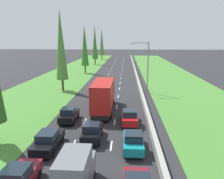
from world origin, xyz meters
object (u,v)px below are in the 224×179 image
black_hatchback_centre_lane (92,132)px  poplar_tree_fourth (95,42)px  red_hatchback_right_lane (130,117)px  poplar_tree_fifth (102,42)px  red_box_truck_centre_lane (104,95)px  poplar_tree_second (61,45)px  poplar_tree_third (85,46)px  black_hatchback_left_lane (69,115)px  grey_van_centre_lane (75,175)px  black_sedan_left_lane (48,140)px  street_light_mast (146,64)px  teal_hatchback_right_lane (133,141)px  maroon_hatchback_left_lane (19,178)px

black_hatchback_centre_lane → poplar_tree_fourth: 65.20m
red_hatchback_right_lane → poplar_tree_fifth: poplar_tree_fifth is taller
red_box_truck_centre_lane → poplar_tree_second: size_ratio=0.64×
poplar_tree_third → poplar_tree_fourth: (-0.19, 21.79, 0.61)m
red_hatchback_right_lane → poplar_tree_fifth: bearing=98.3°
black_hatchback_left_lane → grey_van_centre_lane: bearing=-74.1°
black_sedan_left_lane → street_light_mast: size_ratio=0.50×
poplar_tree_fourth → street_light_mast: bearing=-71.1°
red_box_truck_centre_lane → poplar_tree_second: bearing=127.1°
black_hatchback_left_lane → poplar_tree_fourth: (-5.08, 59.53, 7.50)m
poplar_tree_third → poplar_tree_fifth: bearing=89.9°
teal_hatchback_right_lane → black_hatchback_left_lane: size_ratio=1.00×
red_hatchback_right_lane → black_sedan_left_lane: 9.66m
red_hatchback_right_lane → poplar_tree_third: poplar_tree_third is taller
black_hatchback_centre_lane → grey_van_centre_lane: bearing=-89.1°
black_hatchback_centre_lane → poplar_tree_fifth: poplar_tree_fifth is taller
black_hatchback_left_lane → poplar_tree_third: bearing=97.4°
black_hatchback_centre_lane → street_light_mast: 21.32m
black_sedan_left_lane → poplar_tree_fifth: 88.22m
grey_van_centre_lane → black_sedan_left_lane: bearing=122.8°
black_sedan_left_lane → poplar_tree_third: size_ratio=0.34×
red_hatchback_right_lane → black_hatchback_left_lane: bearing=177.2°
poplar_tree_second → poplar_tree_fourth: bearing=89.9°
poplar_tree_third → grey_van_centre_lane: bearing=-80.4°
grey_van_centre_lane → poplar_tree_second: size_ratio=0.33×
red_box_truck_centre_lane → teal_hatchback_right_lane: bearing=-71.2°
teal_hatchback_right_lane → poplar_tree_third: 46.41m
teal_hatchback_right_lane → red_box_truck_centre_lane: bearing=108.8°
maroon_hatchback_left_lane → black_hatchback_left_lane: bearing=89.4°
maroon_hatchback_left_lane → poplar_tree_fifth: poplar_tree_fifth is taller
black_hatchback_centre_lane → poplar_tree_third: (-8.33, 42.42, 6.89)m
black_hatchback_centre_lane → poplar_tree_fourth: (-8.52, 64.21, 7.50)m
maroon_hatchback_left_lane → street_light_mast: (10.24, 27.32, 4.40)m
black_hatchback_left_lane → poplar_tree_second: 18.30m
street_light_mast → black_hatchback_left_lane: bearing=-123.8°
teal_hatchback_right_lane → maroon_hatchback_left_lane: bearing=-142.4°
black_sedan_left_lane → poplar_tree_second: size_ratio=0.31×
grey_van_centre_lane → black_hatchback_left_lane: 12.98m
teal_hatchback_right_lane → black_hatchback_left_lane: same height
red_hatchback_right_lane → poplar_tree_fourth: size_ratio=0.27×
black_sedan_left_lane → street_light_mast: 24.52m
poplar_tree_second → poplar_tree_third: bearing=89.3°
poplar_tree_second → red_hatchback_right_lane: bearing=-52.8°
black_sedan_left_lane → red_hatchback_right_lane: bearing=41.6°
black_sedan_left_lane → red_box_truck_centre_lane: size_ratio=0.48×
teal_hatchback_right_lane → poplar_tree_third: bearing=105.4°
red_hatchback_right_lane → black_hatchback_centre_lane: bearing=-130.1°
black_hatchback_centre_lane → black_sedan_left_lane: size_ratio=0.87×
maroon_hatchback_left_lane → black_sedan_left_lane: size_ratio=0.87×
street_light_mast → poplar_tree_third: bearing=123.5°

